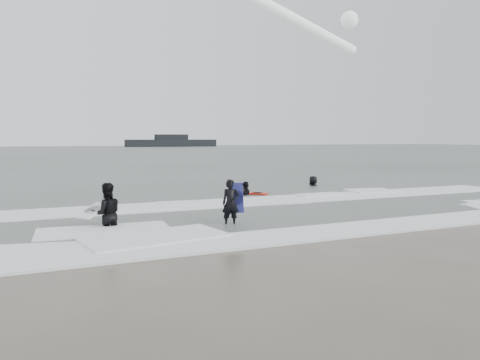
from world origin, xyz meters
name	(u,v)px	position (x,y,z in m)	size (l,w,h in m)	color
ground	(307,230)	(0.00, 0.00, 0.00)	(320.00, 320.00, 0.00)	brown
sea	(79,153)	(0.00, 80.00, 0.06)	(320.00, 320.00, 0.00)	#47544C
surfer_centre	(231,226)	(-1.85, 1.50, 0.00)	(0.54, 0.36, 1.49)	black
surfer_wading	(107,228)	(-5.43, 2.79, 0.00)	(0.94, 0.73, 1.94)	black
surfer_right_near	(246,196)	(1.80, 8.43, 0.00)	(1.08, 0.45, 1.84)	black
surfer_right_far	(313,187)	(7.00, 10.64, 0.00)	(0.86, 0.56, 1.77)	black
surf_foam	(254,211)	(0.00, 3.70, 0.04)	(30.03, 9.06, 0.09)	white
bodyboards	(205,199)	(-1.70, 4.29, 0.50)	(9.15, 7.07, 1.25)	#0F124A
vessel_horizon	(171,142)	(33.02, 135.98, 1.47)	(29.15, 5.20, 3.96)	black
airshow_jet	(258,6)	(21.38, 47.57, 20.82)	(45.96, 20.28, 7.98)	silver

